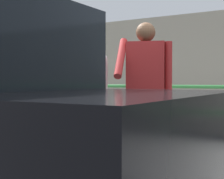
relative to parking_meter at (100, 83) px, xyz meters
name	(u,v)px	position (x,y,z in m)	size (l,w,h in m)	color
sidewalk_curb	(161,160)	(0.38, 0.99, -1.11)	(36.00, 2.86, 0.16)	gray
parking_meter	(100,83)	(0.00, 0.00, 0.00)	(0.18, 0.19, 1.41)	slate
pedestrian_at_meter	(146,84)	(0.50, 0.24, -0.01)	(0.62, 0.70, 1.77)	slate
background_railing	(187,101)	(0.38, 2.17, -0.31)	(24.06, 0.06, 0.99)	#2D7A38
backdrop_wall	(218,73)	(0.38, 4.40, 0.21)	(32.00, 0.50, 2.79)	#ADA38E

